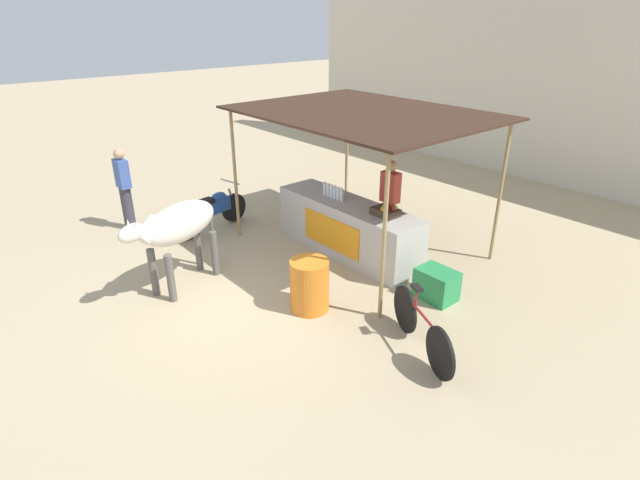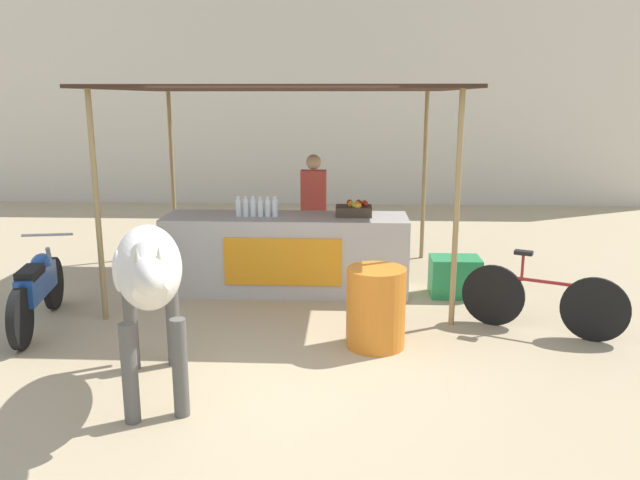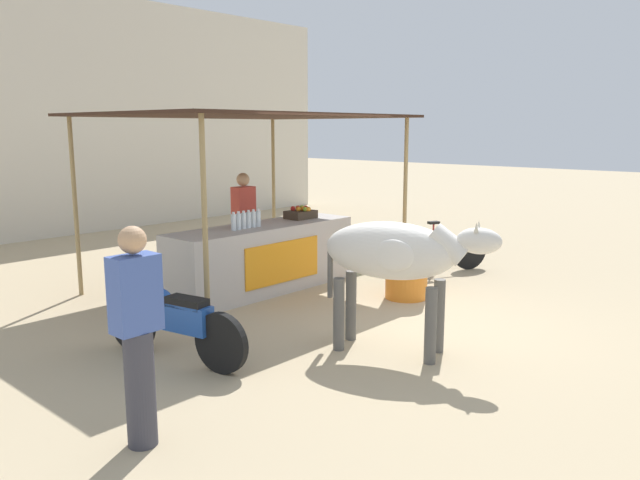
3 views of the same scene
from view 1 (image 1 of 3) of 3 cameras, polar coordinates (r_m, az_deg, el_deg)
The scene contains 13 objects.
ground_plane at distance 8.06m, azimuth -8.38°, elevation -5.75°, with size 60.00×60.00×0.00m, color tan.
building_wall_far at distance 14.04m, azimuth 25.10°, elevation 16.68°, with size 16.00×0.50×5.22m, color beige.
stall_counter at distance 9.04m, azimuth 3.18°, elevation 1.44°, with size 3.00×0.82×0.96m.
stall_awning at distance 8.67m, azimuth 4.98°, elevation 13.80°, with size 4.20×3.20×2.52m.
water_bottle_row at distance 9.03m, azimuth 1.51°, elevation 5.50°, with size 0.52×0.07×0.25m.
fruit_crate at distance 8.33m, azimuth 7.55°, elevation 3.29°, with size 0.44×0.32×0.18m.
vendor_behind_counter at distance 9.22m, azimuth 7.94°, elevation 4.18°, with size 0.34×0.22×1.65m.
cooler_box at distance 7.86m, azimuth 13.16°, elevation -4.97°, with size 0.60×0.44×0.48m, color #268C4C.
water_barrel at distance 7.33m, azimuth -1.21°, elevation -5.19°, with size 0.58×0.58×0.79m, color orange.
cow at distance 7.96m, azimuth -16.02°, elevation 1.47°, with size 0.94×1.84×1.44m.
motorcycle_parked at distance 10.22m, azimuth -12.25°, elevation 3.40°, with size 0.59×1.78×0.90m.
bicycle_leaning at distance 6.62m, azimuth 11.50°, elevation -9.86°, with size 1.52×0.73×0.85m.
passerby_on_street at distance 10.63m, azimuth -21.44°, elevation 5.47°, with size 0.34×0.22×1.65m.
Camera 1 is at (5.97, -3.57, 4.06)m, focal length 28.00 mm.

